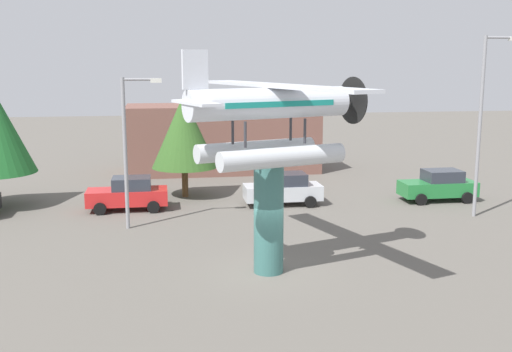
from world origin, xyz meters
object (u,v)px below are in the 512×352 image
at_px(floatplane_monument, 272,117).
at_px(tree_east, 184,132).
at_px(car_far_silver, 284,189).
at_px(storefront_building, 222,138).
at_px(car_distant_green, 439,185).
at_px(display_pedestal, 269,218).
at_px(car_mid_red, 128,194).
at_px(streetlight_secondary, 484,115).
at_px(streetlight_primary, 130,141).

bearing_deg(floatplane_monument, tree_east, 82.53).
height_order(car_far_silver, storefront_building, storefront_building).
height_order(car_distant_green, storefront_building, storefront_building).
relative_size(display_pedestal, car_far_silver, 0.98).
distance_m(car_mid_red, storefront_building, 12.92).
height_order(streetlight_secondary, tree_east, streetlight_secondary).
height_order(floatplane_monument, car_mid_red, floatplane_monument).
xyz_separation_m(car_mid_red, car_far_silver, (8.35, -0.10, 0.00)).
height_order(display_pedestal, car_mid_red, display_pedestal).
bearing_deg(display_pedestal, car_far_silver, 75.57).
bearing_deg(storefront_building, tree_east, -109.71).
xyz_separation_m(car_far_silver, streetlight_secondary, (9.24, -3.99, 4.26)).
xyz_separation_m(display_pedestal, car_distant_green, (11.56, 10.25, -1.18)).
distance_m(floatplane_monument, car_far_silver, 11.96).
bearing_deg(storefront_building, car_distant_green, -46.77).
bearing_deg(car_distant_green, storefront_building, -46.77).
bearing_deg(car_far_silver, streetlight_secondary, 156.63).
relative_size(car_mid_red, storefront_building, 0.31).
bearing_deg(car_mid_red, streetlight_secondary, 166.89).
distance_m(display_pedestal, car_distant_green, 15.50).
height_order(car_distant_green, streetlight_primary, streetlight_primary).
height_order(display_pedestal, storefront_building, storefront_building).
distance_m(car_distant_green, storefront_building, 16.20).
xyz_separation_m(streetlight_primary, storefront_building, (5.78, 14.98, -1.78)).
height_order(floatplane_monument, streetlight_primary, floatplane_monument).
xyz_separation_m(car_far_silver, car_distant_green, (8.83, -0.38, 0.00)).
xyz_separation_m(car_distant_green, storefront_building, (-11.05, 11.75, 1.48)).
xyz_separation_m(display_pedestal, car_far_silver, (2.73, 10.63, -1.18)).
height_order(car_mid_red, car_distant_green, same).
distance_m(floatplane_monument, tree_east, 13.88).
bearing_deg(streetlight_primary, display_pedestal, -53.15).
xyz_separation_m(car_far_silver, streetlight_primary, (-8.00, -3.60, 3.26)).
height_order(car_mid_red, car_far_silver, same).
xyz_separation_m(car_distant_green, streetlight_secondary, (0.40, -3.61, 4.26)).
bearing_deg(streetlight_secondary, display_pedestal, -151.00).
distance_m(floatplane_monument, streetlight_primary, 8.97).
height_order(floatplane_monument, car_far_silver, floatplane_monument).
distance_m(streetlight_primary, storefront_building, 16.15).
relative_size(storefront_building, tree_east, 2.28).
relative_size(car_mid_red, car_far_silver, 1.00).
xyz_separation_m(car_mid_red, car_distant_green, (17.18, -0.48, 0.00)).
relative_size(streetlight_secondary, storefront_building, 0.67).
height_order(streetlight_primary, storefront_building, streetlight_primary).
bearing_deg(car_far_silver, streetlight_primary, 24.24).
xyz_separation_m(storefront_building, tree_east, (-3.04, -8.48, 1.44)).
bearing_deg(storefront_building, display_pedestal, -91.34).
relative_size(car_distant_green, streetlight_secondary, 0.47).
bearing_deg(streetlight_secondary, streetlight_primary, 178.70).
bearing_deg(car_mid_red, streetlight_primary, 95.39).
distance_m(car_mid_red, tree_east, 5.09).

